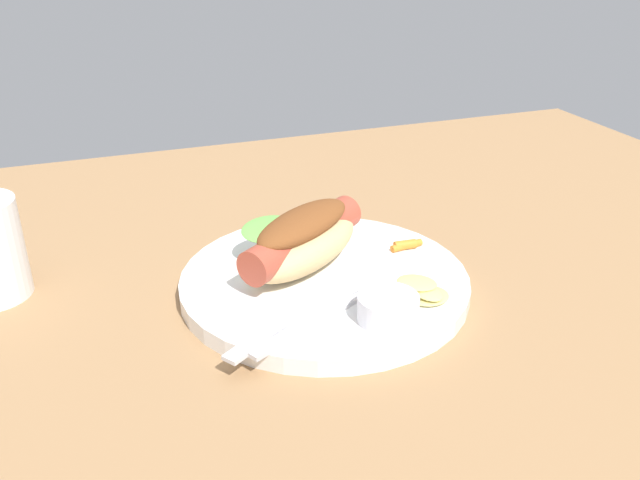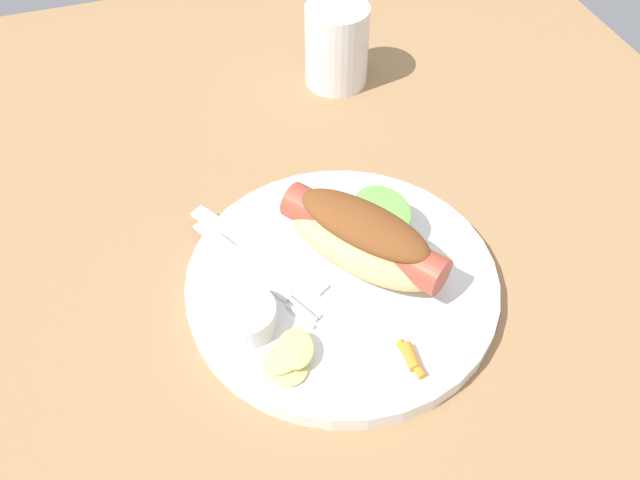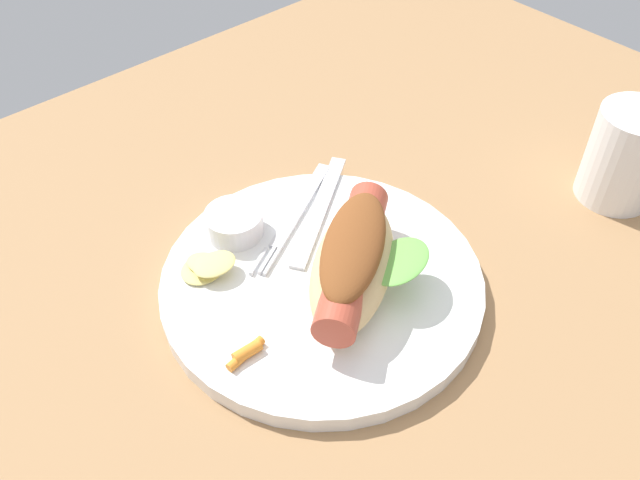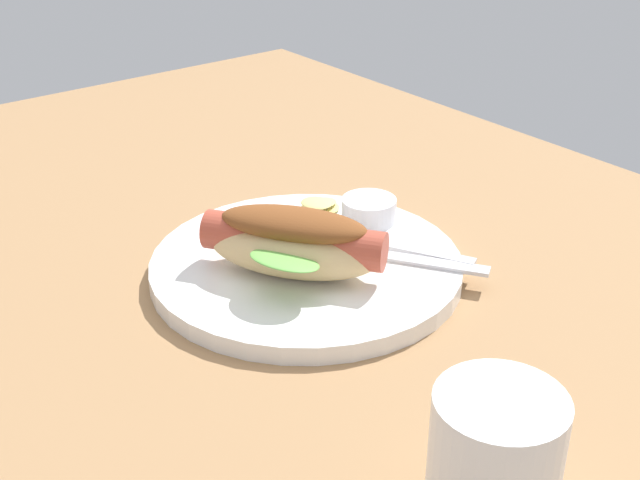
% 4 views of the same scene
% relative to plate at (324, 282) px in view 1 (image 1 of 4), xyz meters
% --- Properties ---
extents(ground_plane, '(1.20, 0.90, 0.02)m').
position_rel_plate_xyz_m(ground_plane, '(-0.03, -0.02, -0.02)').
color(ground_plane, '#9E754C').
extents(plate, '(0.27, 0.27, 0.02)m').
position_rel_plate_xyz_m(plate, '(0.00, 0.00, 0.00)').
color(plate, white).
rests_on(plate, ground_plane).
extents(hot_dog, '(0.16, 0.14, 0.06)m').
position_rel_plate_xyz_m(hot_dog, '(0.01, -0.02, 0.04)').
color(hot_dog, '#DBB77A').
rests_on(hot_dog, plate).
extents(sauce_ramekin, '(0.05, 0.05, 0.02)m').
position_rel_plate_xyz_m(sauce_ramekin, '(-0.02, 0.09, 0.02)').
color(sauce_ramekin, white).
rests_on(sauce_ramekin, plate).
extents(fork, '(0.14, 0.08, 0.00)m').
position_rel_plate_xyz_m(fork, '(0.03, 0.07, 0.01)').
color(fork, silver).
rests_on(fork, plate).
extents(knife, '(0.14, 0.10, 0.00)m').
position_rel_plate_xyz_m(knife, '(0.05, 0.06, 0.01)').
color(knife, silver).
rests_on(knife, plate).
extents(chips_pile, '(0.05, 0.05, 0.02)m').
position_rel_plate_xyz_m(chips_pile, '(-0.07, 0.07, 0.01)').
color(chips_pile, '#DECF73').
rests_on(chips_pile, plate).
extents(carrot_garnish, '(0.04, 0.02, 0.01)m').
position_rel_plate_xyz_m(carrot_garnish, '(-0.10, -0.02, 0.01)').
color(carrot_garnish, orange).
rests_on(carrot_garnish, plate).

